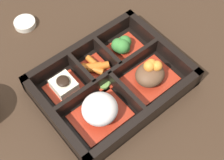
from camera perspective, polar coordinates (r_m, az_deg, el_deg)
ground_plane at (r=0.60m, az=0.00°, el=-1.29°), size 3.00×3.00×0.00m
bento_base at (r=0.60m, az=0.00°, el=-1.04°), size 0.27×0.20×0.01m
bento_rim at (r=0.58m, az=-0.18°, el=-0.01°), size 0.27×0.20×0.04m
bowl_stew at (r=0.58m, az=6.97°, el=1.01°), size 0.10×0.07×0.05m
bowl_rice at (r=0.54m, az=-2.24°, el=-5.51°), size 0.10×0.07×0.05m
bowl_greens at (r=0.63m, az=1.95°, el=6.23°), size 0.07×0.06×0.04m
bowl_carrots at (r=0.60m, az=-3.32°, el=2.33°), size 0.05×0.06×0.02m
bowl_tofu at (r=0.58m, az=-8.75°, el=-1.09°), size 0.07×0.06×0.03m
bowl_pickles at (r=0.59m, az=-1.19°, el=-0.34°), size 0.04×0.03×0.01m
sauce_dish at (r=0.72m, az=-15.65°, el=9.96°), size 0.05×0.05×0.01m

